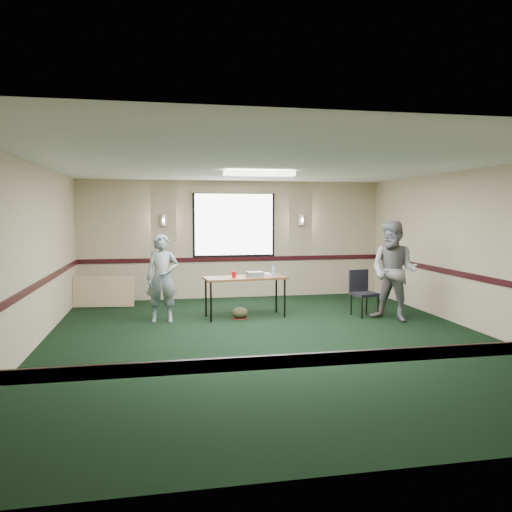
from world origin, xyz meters
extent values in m
plane|color=black|center=(0.00, 0.00, 0.00)|extent=(8.00, 8.00, 0.00)
plane|color=#C5B68E|center=(0.00, 4.00, 1.35)|extent=(7.00, 0.00, 7.00)
plane|color=#C5B68E|center=(0.00, -4.00, 1.35)|extent=(7.00, 0.00, 7.00)
plane|color=#C5B68E|center=(-3.50, 0.00, 1.35)|extent=(0.00, 8.00, 8.00)
plane|color=#C5B68E|center=(3.50, 0.00, 1.35)|extent=(0.00, 8.00, 8.00)
plane|color=white|center=(0.00, 0.00, 2.70)|extent=(8.00, 8.00, 0.00)
cube|color=black|center=(0.00, 3.98, 0.90)|extent=(7.00, 0.03, 0.10)
cube|color=black|center=(0.00, -3.98, 0.90)|extent=(7.00, 0.03, 0.10)
cube|color=black|center=(-3.48, 0.00, 0.90)|extent=(0.03, 8.00, 0.10)
cube|color=black|center=(3.48, 0.00, 0.90)|extent=(0.03, 8.00, 0.10)
cube|color=black|center=(0.00, 3.98, 1.70)|extent=(1.90, 0.01, 1.50)
cube|color=white|center=(0.00, 3.97, 1.70)|extent=(1.80, 0.02, 1.40)
cube|color=tan|center=(0.00, 3.97, 2.47)|extent=(2.05, 0.08, 0.10)
cylinder|color=silver|center=(-1.60, 3.94, 1.80)|extent=(0.16, 0.16, 0.25)
cylinder|color=silver|center=(1.60, 3.94, 1.80)|extent=(0.16, 0.16, 0.25)
cube|color=white|center=(0.00, 1.00, 2.64)|extent=(1.20, 0.32, 0.08)
cube|color=#543518|center=(-0.12, 1.77, 0.75)|extent=(1.59, 0.76, 0.04)
cylinder|color=black|center=(-0.80, 1.46, 0.36)|extent=(0.04, 0.04, 0.73)
cylinder|color=black|center=(0.61, 1.60, 0.36)|extent=(0.04, 0.04, 0.73)
cylinder|color=black|center=(-0.85, 1.95, 0.36)|extent=(0.04, 0.04, 0.73)
cylinder|color=black|center=(0.56, 2.09, 0.36)|extent=(0.04, 0.04, 0.73)
cube|color=gray|center=(0.06, 1.74, 0.82)|extent=(0.32, 0.28, 0.10)
cube|color=white|center=(0.29, 1.92, 0.79)|extent=(0.20, 0.16, 0.05)
cylinder|color=#A80B0E|center=(-0.34, 1.67, 0.83)|extent=(0.08, 0.08, 0.12)
cylinder|color=#82A5D5|center=(0.41, 1.70, 0.87)|extent=(0.06, 0.06, 0.21)
ellipsoid|color=#4C4B2B|center=(-0.24, 1.68, 0.11)|extent=(0.34, 0.29, 0.21)
torus|color=red|center=(-0.23, 1.66, 0.01)|extent=(0.37, 0.37, 0.02)
cube|color=tan|center=(-2.86, 3.35, 0.32)|extent=(1.27, 0.32, 0.64)
cube|color=black|center=(2.14, 1.42, 0.42)|extent=(0.51, 0.51, 0.06)
cube|color=black|center=(2.09, 1.63, 0.66)|extent=(0.42, 0.14, 0.42)
cylinder|color=black|center=(2.00, 1.21, 0.20)|extent=(0.03, 0.03, 0.40)
cylinder|color=black|center=(2.35, 1.29, 0.20)|extent=(0.03, 0.03, 0.40)
cylinder|color=black|center=(1.92, 1.56, 0.20)|extent=(0.03, 0.03, 0.40)
cylinder|color=black|center=(2.27, 1.64, 0.20)|extent=(0.03, 0.03, 0.40)
imported|color=#446796|center=(-1.65, 1.67, 0.79)|extent=(0.60, 0.42, 1.59)
imported|color=#7492B5|center=(2.49, 0.95, 0.91)|extent=(1.11, 1.12, 1.83)
camera|label=1|loc=(-1.68, -7.42, 1.98)|focal=35.00mm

